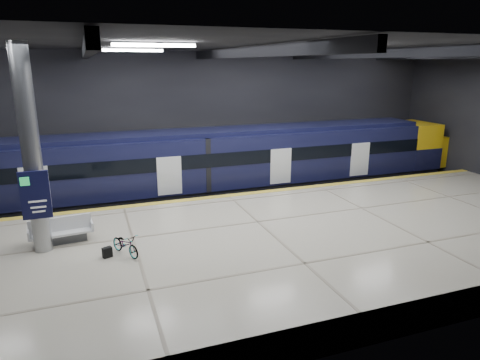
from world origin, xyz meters
name	(u,v)px	position (x,y,z in m)	size (l,w,h in m)	color
ground	(249,237)	(0.00, 0.00, 0.00)	(30.00, 30.00, 0.00)	black
room_shell	(250,105)	(0.00, 0.00, 5.72)	(30.10, 16.10, 8.05)	black
platform	(273,248)	(0.00, -2.50, 0.55)	(30.00, 11.00, 1.10)	beige
safety_strip	(229,195)	(0.00, 2.75, 1.11)	(30.00, 0.40, 0.01)	yellow
rails	(213,199)	(0.00, 5.50, 0.08)	(30.00, 1.52, 0.16)	gray
train	(250,161)	(2.17, 5.50, 2.06)	(29.40, 2.84, 3.79)	black
bench	(61,233)	(-7.43, -0.51, 1.44)	(2.24, 1.10, 0.95)	#595B60
bicycle	(125,244)	(-5.36, -2.38, 1.48)	(0.50, 1.43, 0.75)	#99999E
pannier_bag	(107,252)	(-5.96, -2.38, 1.28)	(0.30, 0.18, 0.35)	black
info_column	(32,155)	(-8.00, -1.03, 4.46)	(0.90, 0.78, 6.90)	#9EA0A5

